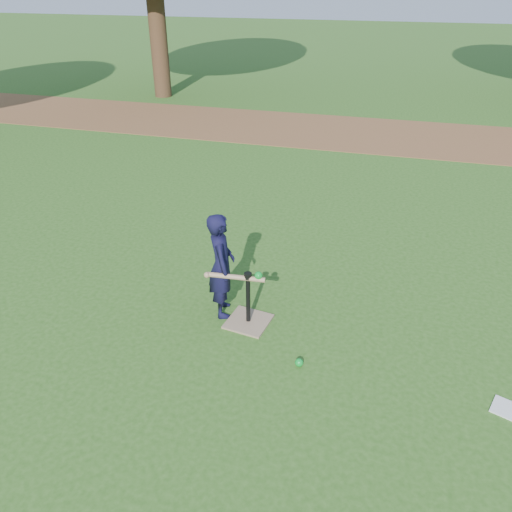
# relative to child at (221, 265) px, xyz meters

# --- Properties ---
(ground) EXTENTS (80.00, 80.00, 0.00)m
(ground) POSITION_rel_child_xyz_m (0.62, 0.00, -0.59)
(ground) COLOR #285116
(ground) RESTS_ON ground
(dirt_strip) EXTENTS (24.00, 3.00, 0.01)m
(dirt_strip) POSITION_rel_child_xyz_m (0.62, 7.50, -0.58)
(dirt_strip) COLOR brown
(dirt_strip) RESTS_ON ground
(child) EXTENTS (0.42, 0.50, 1.17)m
(child) POSITION_rel_child_xyz_m (0.00, 0.00, 0.00)
(child) COLOR black
(child) RESTS_ON ground
(wiffle_ball_ground) EXTENTS (0.08, 0.08, 0.08)m
(wiffle_ball_ground) POSITION_rel_child_xyz_m (0.98, -0.64, -0.55)
(wiffle_ball_ground) COLOR #0D9029
(wiffle_ball_ground) RESTS_ON ground
(clipboard) EXTENTS (0.36, 0.32, 0.01)m
(clipboard) POSITION_rel_child_xyz_m (2.83, -0.70, -0.58)
(clipboard) COLOR silver
(clipboard) RESTS_ON ground
(batting_tee) EXTENTS (0.49, 0.49, 0.61)m
(batting_tee) POSITION_rel_child_xyz_m (0.32, -0.12, -0.48)
(batting_tee) COLOR #93785D
(batting_tee) RESTS_ON ground
(swing_action) EXTENTS (0.63, 0.13, 0.12)m
(swing_action) POSITION_rel_child_xyz_m (0.22, -0.14, -0.02)
(swing_action) COLOR #A3805F
(swing_action) RESTS_ON ground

